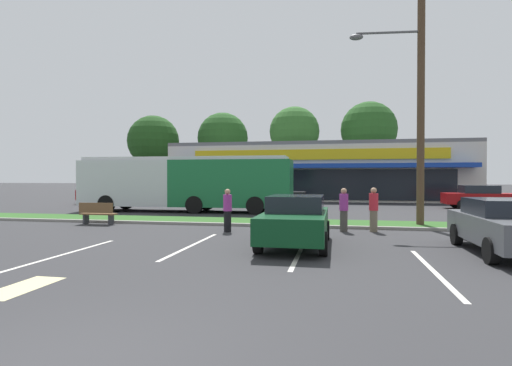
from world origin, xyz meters
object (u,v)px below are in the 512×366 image
Objects in this scene: city_bus at (185,182)px; car_4 at (482,197)px; bus_stop_bench at (97,213)px; car_0 at (296,220)px; car_1 at (274,195)px; car_3 at (508,226)px; car_2 at (107,193)px; pedestrian_by_pole at (374,210)px; utility_pole at (418,83)px; pedestrian_near_bench at (344,210)px; pedestrian_mid at (228,210)px.

car_4 is (18.08, 5.57, -0.98)m from city_bus.
car_0 is at bearing 157.07° from bus_stop_bench.
city_bus is 2.97× the size of car_1.
car_0 is 5.68m from car_3.
city_bus reaches higher than car_3.
car_2 is 2.62× the size of pedestrian_by_pole.
utility_pole reaches higher than bus_stop_bench.
pedestrian_mid is (-4.31, -0.87, -0.02)m from pedestrian_near_bench.
pedestrian_near_bench reaches higher than car_4.
car_2 is at bearing -95.91° from pedestrian_near_bench.
pedestrian_by_pole is at bearing -141.76° from car_3.
car_4 is 2.83× the size of pedestrian_by_pole.
car_0 is 2.67× the size of pedestrian_near_bench.
car_2 is (-7.12, 12.44, 0.29)m from bus_stop_bench.
car_3 is at bearing -37.07° from car_2.
pedestrian_near_bench reaches higher than car_2.
car_2 is 19.03m from pedestrian_mid.
car_1 is 13.92m from pedestrian_by_pole.
city_bus is 9.48m from pedestrian_mid.
pedestrian_by_pole reaches higher than pedestrian_near_bench.
utility_pole reaches higher than pedestrian_mid.
city_bus reaches higher than car_2.
pedestrian_mid is at bearing -134.14° from car_4.
utility_pole is at bearing 140.84° from car_0.
car_0 is (7.64, -10.75, -0.99)m from city_bus.
utility_pole is at bearing 153.14° from pedestrian_near_bench.
pedestrian_by_pole is (18.71, -12.55, 0.04)m from car_2.
pedestrian_by_pole reaches higher than car_0.
pedestrian_by_pole is at bearing 67.46° from pedestrian_mid.
bus_stop_bench is 0.37× the size of car_2.
pedestrian_near_bench is (-8.96, -12.80, 0.04)m from car_4.
city_bus is (-12.10, 5.29, -4.15)m from utility_pole.
car_1 is (-3.14, 16.39, -0.01)m from car_0.
car_1 is at bearing 4.14° from pedestrian_by_pole.
car_1 is 2.62× the size of pedestrian_near_bench.
pedestrian_near_bench reaches higher than car_1.
car_3 is 8.98m from pedestrian_mid.
pedestrian_mid is (-2.83, 2.65, 0.04)m from car_0.
car_0 is (-4.45, -5.47, -5.14)m from utility_pole.
city_bus is 7.18m from bus_stop_bench.
city_bus is at bearing -98.47° from pedestrian_near_bench.
pedestrian_near_bench is at bearing 67.89° from pedestrian_mid.
pedestrian_mid is at bearing -158.83° from utility_pole.
pedestrian_by_pole reaches higher than pedestrian_mid.
car_4 is at bearing -52.01° from pedestrian_by_pole.
car_3 is 5.00m from pedestrian_by_pole.
car_3 is 2.70× the size of pedestrian_by_pole.
pedestrian_near_bench reaches higher than bus_stop_bench.
pedestrian_near_bench is (4.61, -12.88, 0.07)m from car_1.
pedestrian_by_pole is at bearing -136.68° from utility_pole.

